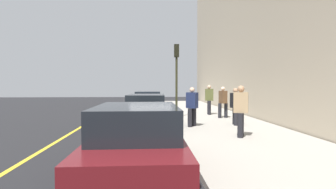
# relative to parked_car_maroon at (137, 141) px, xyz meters

# --- Properties ---
(ground_plane) EXTENTS (56.00, 56.00, 0.00)m
(ground_plane) POSITION_rel_parked_car_maroon_xyz_m (10.58, -0.28, -0.76)
(ground_plane) COLOR black
(sidewalk) EXTENTS (28.00, 4.60, 0.15)m
(sidewalk) POSITION_rel_parked_car_maroon_xyz_m (10.58, -3.58, -0.68)
(sidewalk) COLOR #A39E93
(sidewalk) RESTS_ON ground
(lane_stripe_centre) EXTENTS (28.00, 0.14, 0.01)m
(lane_stripe_centre) POSITION_rel_parked_car_maroon_xyz_m (10.58, 2.92, -0.75)
(lane_stripe_centre) COLOR gold
(lane_stripe_centre) RESTS_ON ground
(parked_car_maroon) EXTENTS (4.61, 1.91, 1.51)m
(parked_car_maroon) POSITION_rel_parked_car_maroon_xyz_m (0.00, 0.00, 0.00)
(parked_car_maroon) COLOR black
(parked_car_maroon) RESTS_ON ground
(parked_car_black) EXTENTS (4.37, 2.03, 1.51)m
(parked_car_black) POSITION_rel_parked_car_maroon_xyz_m (6.48, -0.09, -0.00)
(parked_car_black) COLOR black
(parked_car_black) RESTS_ON ground
(parked_car_navy) EXTENTS (4.29, 1.99, 1.51)m
(parked_car_navy) POSITION_rel_parked_car_maroon_xyz_m (12.46, -0.11, -0.00)
(parked_car_navy) COLOR black
(parked_car_navy) RESTS_ON ground
(pedestrian_olive_coat) EXTENTS (0.59, 0.52, 1.79)m
(pedestrian_olive_coat) POSITION_rel_parked_car_maroon_xyz_m (10.43, -3.83, 0.34)
(pedestrian_olive_coat) COLOR black
(pedestrian_olive_coat) RESTS_ON sidewalk
(pedestrian_black_coat) EXTENTS (0.54, 0.48, 1.65)m
(pedestrian_black_coat) POSITION_rel_parked_car_maroon_xyz_m (6.08, -4.05, 0.27)
(pedestrian_black_coat) COLOR black
(pedestrian_black_coat) RESTS_ON sidewalk
(pedestrian_brown_coat) EXTENTS (0.51, 0.55, 1.70)m
(pedestrian_brown_coat) POSITION_rel_parked_car_maroon_xyz_m (8.67, -4.21, 0.30)
(pedestrian_brown_coat) COLOR black
(pedestrian_brown_coat) RESTS_ON sidewalk
(pedestrian_tan_coat) EXTENTS (0.55, 0.55, 1.76)m
(pedestrian_tan_coat) POSITION_rel_parked_car_maroon_xyz_m (3.39, -3.38, 0.33)
(pedestrian_tan_coat) COLOR black
(pedestrian_tan_coat) RESTS_ON sidewalk
(pedestrian_navy_coat) EXTENTS (0.51, 0.54, 1.69)m
(pedestrian_navy_coat) POSITION_rel_parked_car_maroon_xyz_m (5.78, -2.06, 0.29)
(pedestrian_navy_coat) COLOR black
(pedestrian_navy_coat) RESTS_ON sidewalk
(traffic_light_pole) EXTENTS (0.35, 0.26, 4.03)m
(traffic_light_pole) POSITION_rel_parked_car_maroon_xyz_m (9.15, -1.71, 2.14)
(traffic_light_pole) COLOR #2D2D19
(traffic_light_pole) RESTS_ON sidewalk
(rolling_suitcase) EXTENTS (0.34, 0.22, 0.90)m
(rolling_suitcase) POSITION_rel_parked_car_maroon_xyz_m (6.23, -2.07, -0.34)
(rolling_suitcase) COLOR #191E38
(rolling_suitcase) RESTS_ON sidewalk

